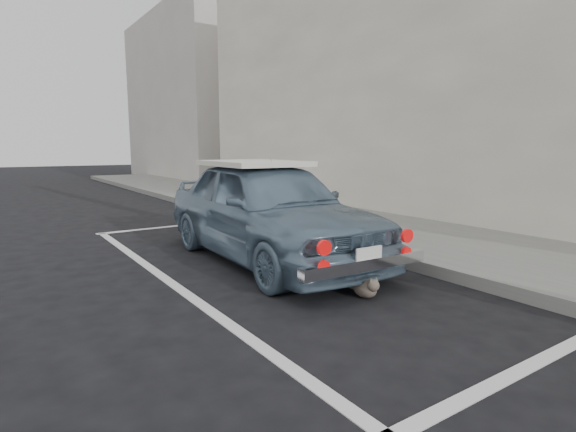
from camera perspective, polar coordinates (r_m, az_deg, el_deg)
name	(u,v)px	position (r m, az deg, el deg)	size (l,w,h in m)	color
ground	(424,359)	(3.63, 16.85, -16.99)	(80.00, 80.00, 0.00)	black
sidewalk	(457,247)	(7.20, 20.67, -3.69)	(2.80, 40.00, 0.15)	slate
shop_building	(475,56)	(10.93, 22.71, 18.27)	(3.50, 18.00, 7.00)	beige
building_far	(190,98)	(23.89, -12.33, 14.40)	(3.50, 10.00, 8.00)	#B0A79F
pline_rear	(527,367)	(3.77, 28.07, -16.59)	(3.00, 0.12, 0.01)	silver
pline_front	(176,226)	(9.19, -13.99, -1.24)	(3.00, 0.12, 0.01)	silver
pline_side	(167,280)	(5.52, -15.06, -7.88)	(0.12, 7.00, 0.01)	silver
retro_coupe	(268,209)	(6.20, -2.51, 0.90)	(1.82, 4.19, 1.40)	slate
cat	(366,287)	(4.79, 9.83, -8.86)	(0.25, 0.47, 0.25)	#62564B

